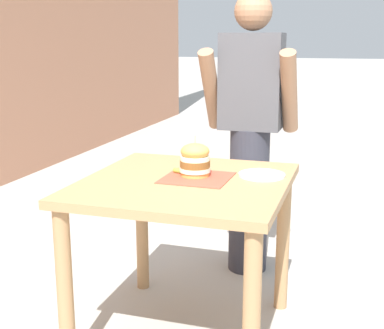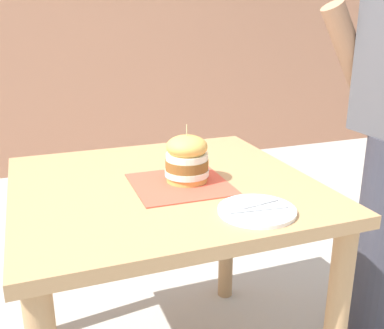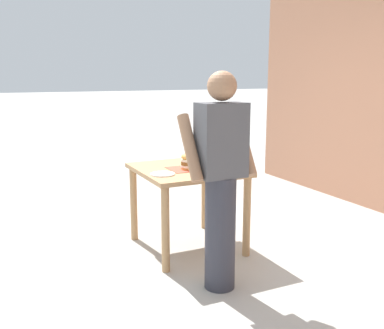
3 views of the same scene
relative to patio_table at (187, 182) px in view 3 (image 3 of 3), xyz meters
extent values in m
plane|color=#ADAAA3|center=(0.00, 0.00, -0.66)|extent=(80.00, 80.00, 0.00)
cube|color=tan|center=(0.00, 0.00, 0.12)|extent=(0.93, 0.97, 0.04)
cylinder|color=tan|center=(-0.40, -0.43, -0.28)|extent=(0.07, 0.07, 0.75)
cylinder|color=tan|center=(0.40, -0.43, -0.28)|extent=(0.07, 0.07, 0.75)
cylinder|color=tan|center=(-0.40, 0.43, -0.28)|extent=(0.07, 0.07, 0.75)
cylinder|color=tan|center=(0.40, 0.43, -0.28)|extent=(0.07, 0.07, 0.75)
cube|color=#D64C38|center=(0.04, 0.04, 0.14)|extent=(0.31, 0.31, 0.00)
cylinder|color=gold|center=(0.02, 0.07, 0.15)|extent=(0.14, 0.14, 0.02)
cylinder|color=silver|center=(0.02, 0.07, 0.17)|extent=(0.15, 0.15, 0.02)
cylinder|color=brown|center=(0.02, 0.07, 0.20)|extent=(0.14, 0.14, 0.03)
cylinder|color=silver|center=(0.02, 0.07, 0.22)|extent=(0.14, 0.14, 0.02)
ellipsoid|color=gold|center=(0.02, 0.07, 0.26)|extent=(0.14, 0.14, 0.07)
cylinder|color=#D1B77F|center=(0.02, 0.07, 0.30)|extent=(0.00, 0.00, 0.05)
cylinder|color=#8EA83D|center=(-0.06, 0.09, 0.15)|extent=(0.08, 0.05, 0.02)
cylinder|color=white|center=(0.32, 0.17, 0.14)|extent=(0.22, 0.22, 0.01)
cylinder|color=silver|center=(0.31, 0.17, 0.15)|extent=(0.04, 0.17, 0.01)
cylinder|color=silver|center=(0.34, 0.17, 0.15)|extent=(0.03, 0.17, 0.01)
cylinder|color=#33333D|center=(0.13, 0.87, -0.21)|extent=(0.24, 0.24, 0.90)
cube|color=#4C4C51|center=(0.13, 0.87, 0.52)|extent=(0.36, 0.22, 0.56)
sphere|color=#9E7051|center=(0.13, 0.87, 0.92)|extent=(0.22, 0.22, 0.22)
cylinder|color=#9E7051|center=(-0.10, 0.81, 0.47)|extent=(0.09, 0.34, 0.50)
cylinder|color=#9E7051|center=(0.36, 0.81, 0.47)|extent=(0.09, 0.34, 0.50)
camera|label=1|loc=(0.74, -2.26, 0.77)|focal=50.00mm
camera|label=2|loc=(1.34, -0.40, 0.66)|focal=42.00mm
camera|label=3|loc=(1.75, 3.77, 1.01)|focal=42.00mm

